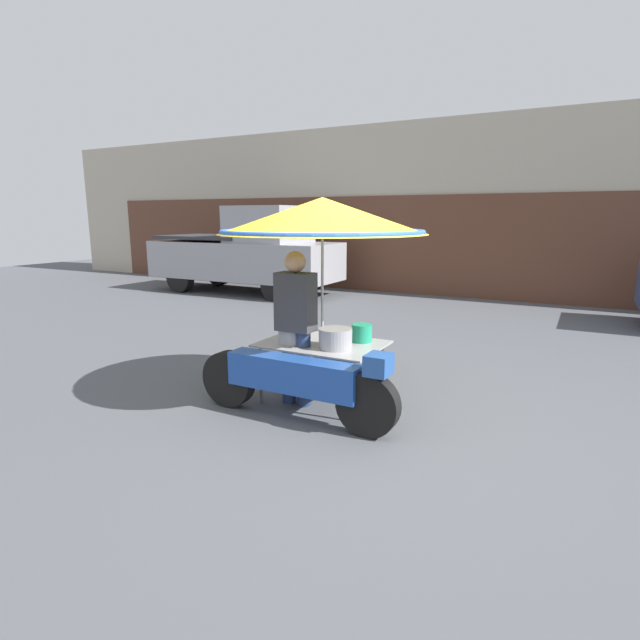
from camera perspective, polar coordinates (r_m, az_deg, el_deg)
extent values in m
plane|color=#4C4F54|center=(4.79, 4.55, -11.65)|extent=(36.00, 36.00, 0.00)
cube|color=#B2A893|center=(13.12, 20.97, 11.74)|extent=(28.00, 2.00, 4.13)
cube|color=#563323|center=(12.12, 20.03, 7.76)|extent=(23.80, 0.06, 2.40)
cylinder|color=black|center=(4.43, 5.49, -9.64)|extent=(0.57, 0.14, 0.57)
cylinder|color=black|center=(5.17, -10.37, -6.62)|extent=(0.57, 0.14, 0.57)
cube|color=#1E479E|center=(4.70, -3.10, -6.26)|extent=(1.34, 0.24, 0.32)
cube|color=#234C93|center=(4.28, 6.70, -5.08)|extent=(0.20, 0.24, 0.18)
cylinder|color=black|center=(5.47, 1.55, -5.71)|extent=(0.52, 0.14, 0.52)
cylinder|color=#515156|center=(4.70, 3.82, -8.16)|extent=(0.03, 0.03, 0.60)
cylinder|color=#515156|center=(5.35, 7.12, -5.72)|extent=(0.03, 0.03, 0.60)
cylinder|color=#515156|center=(5.19, -6.82, -6.26)|extent=(0.03, 0.03, 0.60)
cylinder|color=#515156|center=(5.79, -2.61, -4.29)|extent=(0.03, 0.03, 0.60)
cube|color=#9E9EA3|center=(5.15, 0.26, -2.74)|extent=(1.23, 0.87, 0.02)
cylinder|color=#B2B2B7|center=(5.03, 0.27, 3.49)|extent=(0.03, 0.03, 1.11)
cone|color=yellow|center=(4.98, 0.28, 11.83)|extent=(2.06, 2.06, 0.35)
torus|color=blue|center=(4.98, 0.28, 10.03)|extent=(2.01, 2.01, 0.05)
cylinder|color=#939399|center=(5.12, -3.28, -1.55)|extent=(0.28, 0.28, 0.20)
cylinder|color=#939399|center=(4.91, 1.77, -2.12)|extent=(0.33, 0.33, 0.20)
cylinder|color=#1E936B|center=(5.19, 4.81, -1.50)|extent=(0.21, 0.21, 0.18)
cylinder|color=navy|center=(5.16, -3.60, -5.30)|extent=(0.14, 0.14, 0.78)
cylinder|color=navy|center=(5.07, -1.85, -5.59)|extent=(0.14, 0.14, 0.78)
cube|color=#38383D|center=(4.95, -2.81, 2.08)|extent=(0.38, 0.22, 0.58)
sphere|color=tan|center=(4.90, -2.86, 6.65)|extent=(0.21, 0.21, 0.21)
cylinder|color=black|center=(11.39, -5.00, 3.98)|extent=(0.73, 0.24, 0.73)
cylinder|color=black|center=(12.69, -1.22, 4.82)|extent=(0.73, 0.24, 0.73)
cylinder|color=black|center=(13.20, -15.69, 4.66)|extent=(0.73, 0.24, 0.73)
cylinder|color=black|center=(14.33, -11.47, 5.39)|extent=(0.73, 0.24, 0.73)
cube|color=#939399|center=(12.79, -8.66, 6.80)|extent=(4.85, 1.80, 0.91)
cube|color=#939399|center=(12.30, -5.84, 10.82)|extent=(1.65, 1.65, 0.87)
cube|color=#2D2D33|center=(13.36, -12.12, 9.27)|extent=(2.52, 1.72, 0.08)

